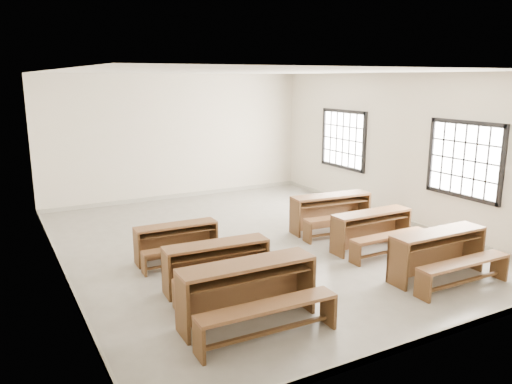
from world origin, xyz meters
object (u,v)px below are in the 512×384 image
desk_set_1 (218,263)px  desk_set_3 (440,251)px  desk_set_0 (249,289)px  desk_set_5 (332,210)px  desk_set_2 (177,240)px  desk_set_4 (373,228)px

desk_set_1 → desk_set_3: size_ratio=0.96×
desk_set_0 → desk_set_5: desk_set_0 is taller
desk_set_2 → desk_set_4: (3.33, -1.20, 0.04)m
desk_set_0 → desk_set_4: (3.31, 1.42, -0.06)m
desk_set_4 → desk_set_5: 1.29m
desk_set_2 → desk_set_5: size_ratio=0.82×
desk_set_0 → desk_set_2: (-0.02, 2.62, -0.10)m
desk_set_4 → desk_set_3: bearing=-89.8°
desk_set_5 → desk_set_1: bearing=-149.3°
desk_set_1 → desk_set_4: same height
desk_set_4 → desk_set_5: size_ratio=0.90×
desk_set_3 → desk_set_5: same height
desk_set_5 → desk_set_3: bearing=-85.2°
desk_set_1 → desk_set_4: 3.23m
desk_set_1 → desk_set_5: bearing=28.8°
desk_set_3 → desk_set_4: (-0.01, 1.53, -0.03)m
desk_set_5 → desk_set_4: bearing=-86.3°
desk_set_0 → desk_set_2: size_ratio=1.27×
desk_set_3 → desk_set_5: bearing=90.0°
desk_set_2 → desk_set_5: 3.38m
desk_set_0 → desk_set_4: size_ratio=1.15×
desk_set_0 → desk_set_4: desk_set_0 is taller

